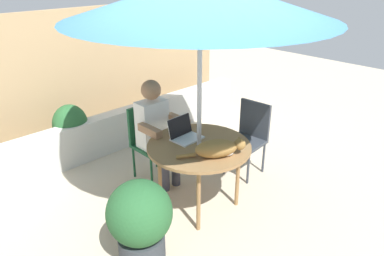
{
  "coord_description": "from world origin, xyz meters",
  "views": [
    {
      "loc": [
        -2.25,
        -2.25,
        2.36
      ],
      "look_at": [
        0.0,
        0.1,
        0.86
      ],
      "focal_mm": 33.73,
      "sensor_mm": 36.0,
      "label": 1
    }
  ],
  "objects_px": {
    "laptop": "(183,132)",
    "cat": "(219,148)",
    "potted_plant_corner": "(71,129)",
    "patio_table": "(199,150)",
    "chair_empty": "(250,133)",
    "chair_occupied": "(148,136)",
    "potted_plant_near_fence": "(140,221)",
    "person_seated": "(156,127)"
  },
  "relations": [
    {
      "from": "laptop",
      "to": "cat",
      "type": "height_order",
      "value": "laptop"
    },
    {
      "from": "cat",
      "to": "potted_plant_corner",
      "type": "bearing_deg",
      "value": 101.37
    },
    {
      "from": "patio_table",
      "to": "chair_empty",
      "type": "height_order",
      "value": "chair_empty"
    },
    {
      "from": "chair_occupied",
      "to": "laptop",
      "type": "xyz_separation_m",
      "value": [
        -0.0,
        -0.61,
        0.27
      ]
    },
    {
      "from": "potted_plant_near_fence",
      "to": "chair_empty",
      "type": "bearing_deg",
      "value": 9.84
    },
    {
      "from": "person_seated",
      "to": "potted_plant_near_fence",
      "type": "distance_m",
      "value": 1.32
    },
    {
      "from": "potted_plant_corner",
      "to": "cat",
      "type": "bearing_deg",
      "value": -78.63
    },
    {
      "from": "laptop",
      "to": "potted_plant_corner",
      "type": "relative_size",
      "value": 0.42
    },
    {
      "from": "patio_table",
      "to": "chair_occupied",
      "type": "relative_size",
      "value": 1.18
    },
    {
      "from": "chair_empty",
      "to": "laptop",
      "type": "distance_m",
      "value": 0.99
    },
    {
      "from": "laptop",
      "to": "potted_plant_corner",
      "type": "height_order",
      "value": "laptop"
    },
    {
      "from": "chair_occupied",
      "to": "potted_plant_near_fence",
      "type": "bearing_deg",
      "value": -130.42
    },
    {
      "from": "cat",
      "to": "potted_plant_corner",
      "type": "distance_m",
      "value": 2.23
    },
    {
      "from": "potted_plant_corner",
      "to": "chair_occupied",
      "type": "bearing_deg",
      "value": -65.51
    },
    {
      "from": "patio_table",
      "to": "cat",
      "type": "xyz_separation_m",
      "value": [
        -0.03,
        -0.29,
        0.14
      ]
    },
    {
      "from": "person_seated",
      "to": "potted_plant_corner",
      "type": "xyz_separation_m",
      "value": [
        -0.47,
        1.18,
        -0.26
      ]
    },
    {
      "from": "patio_table",
      "to": "laptop",
      "type": "bearing_deg",
      "value": 90.99
    },
    {
      "from": "chair_occupied",
      "to": "potted_plant_corner",
      "type": "height_order",
      "value": "chair_occupied"
    },
    {
      "from": "patio_table",
      "to": "chair_occupied",
      "type": "xyz_separation_m",
      "value": [
        0.0,
        0.84,
        -0.15
      ]
    },
    {
      "from": "chair_occupied",
      "to": "potted_plant_corner",
      "type": "relative_size",
      "value": 1.18
    },
    {
      "from": "potted_plant_corner",
      "to": "chair_empty",
      "type": "bearing_deg",
      "value": -51.75
    },
    {
      "from": "potted_plant_corner",
      "to": "patio_table",
      "type": "bearing_deg",
      "value": -75.94
    },
    {
      "from": "chair_empty",
      "to": "potted_plant_corner",
      "type": "distance_m",
      "value": 2.27
    },
    {
      "from": "patio_table",
      "to": "person_seated",
      "type": "height_order",
      "value": "person_seated"
    },
    {
      "from": "laptop",
      "to": "potted_plant_corner",
      "type": "xyz_separation_m",
      "value": [
        -0.46,
        1.64,
        -0.36
      ]
    },
    {
      "from": "laptop",
      "to": "potted_plant_near_fence",
      "type": "bearing_deg",
      "value": -153.05
    },
    {
      "from": "person_seated",
      "to": "cat",
      "type": "distance_m",
      "value": 0.98
    },
    {
      "from": "chair_empty",
      "to": "potted_plant_corner",
      "type": "height_order",
      "value": "chair_empty"
    },
    {
      "from": "cat",
      "to": "potted_plant_near_fence",
      "type": "bearing_deg",
      "value": 176.66
    },
    {
      "from": "person_seated",
      "to": "potted_plant_near_fence",
      "type": "relative_size",
      "value": 1.54
    },
    {
      "from": "cat",
      "to": "potted_plant_near_fence",
      "type": "xyz_separation_m",
      "value": [
        -0.89,
        0.05,
        -0.37
      ]
    },
    {
      "from": "patio_table",
      "to": "cat",
      "type": "distance_m",
      "value": 0.33
    },
    {
      "from": "chair_empty",
      "to": "cat",
      "type": "xyz_separation_m",
      "value": [
        -0.97,
        -0.37,
        0.29
      ]
    },
    {
      "from": "cat",
      "to": "laptop",
      "type": "bearing_deg",
      "value": 86.78
    },
    {
      "from": "chair_occupied",
      "to": "person_seated",
      "type": "bearing_deg",
      "value": -90.0
    },
    {
      "from": "patio_table",
      "to": "potted_plant_corner",
      "type": "distance_m",
      "value": 1.93
    },
    {
      "from": "potted_plant_near_fence",
      "to": "cat",
      "type": "bearing_deg",
      "value": -3.34
    },
    {
      "from": "laptop",
      "to": "cat",
      "type": "bearing_deg",
      "value": -93.22
    },
    {
      "from": "person_seated",
      "to": "potted_plant_near_fence",
      "type": "bearing_deg",
      "value": -134.91
    },
    {
      "from": "chair_empty",
      "to": "potted_plant_near_fence",
      "type": "height_order",
      "value": "chair_empty"
    },
    {
      "from": "chair_occupied",
      "to": "person_seated",
      "type": "distance_m",
      "value": 0.23
    },
    {
      "from": "potted_plant_near_fence",
      "to": "potted_plant_corner",
      "type": "distance_m",
      "value": 2.15
    }
  ]
}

